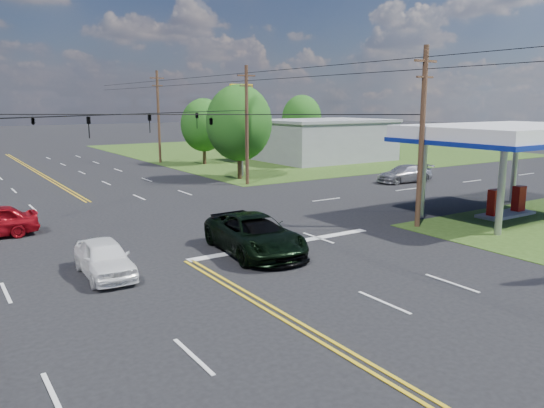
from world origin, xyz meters
TOP-DOWN VIEW (x-y plane):
  - ground at (0.00, 12.00)m, footprint 280.00×280.00m
  - grass_ne at (35.00, 44.00)m, footprint 46.00×48.00m
  - stop_bar at (5.00, 4.00)m, footprint 10.00×0.50m
  - retail_ne at (30.00, 32.00)m, footprint 14.00×10.00m
  - gas_canopy at (19.50, 2.00)m, footprint 12.20×8.20m
  - pole_se at (13.00, 3.00)m, footprint 1.60×0.28m
  - pole_ne at (13.00, 21.00)m, footprint 1.60×0.28m
  - pole_right_far at (13.00, 40.00)m, footprint 1.60×0.28m
  - span_wire_signals at (0.00, 12.00)m, footprint 26.00×18.00m
  - power_lines at (0.00, 10.00)m, footprint 26.04×100.00m
  - tree_right_a at (14.00, 24.00)m, footprint 5.70×5.70m
  - tree_right_b at (16.50, 36.00)m, footprint 4.94×4.94m
  - tree_far_r at (34.00, 42.00)m, footprint 5.32×5.32m
  - pickup_dkgreen at (3.00, 3.50)m, footprint 3.54×6.46m
  - suv_black at (3.00, 3.15)m, footprint 2.40×5.42m
  - pickup_white at (-3.50, 4.00)m, footprint 1.85×4.28m
  - sedan_far at (24.69, 14.79)m, footprint 5.20×2.58m
  - polesign_ne at (15.13, 25.50)m, footprint 2.28×0.33m

SIDE VIEW (x-z plane):
  - ground at x=0.00m, z-range 0.00..0.00m
  - grass_ne at x=35.00m, z-range -0.01..0.01m
  - stop_bar at x=5.00m, z-range -0.01..0.01m
  - pickup_white at x=-3.50m, z-range 0.00..1.44m
  - sedan_far at x=24.69m, z-range 0.00..1.45m
  - suv_black at x=3.00m, z-range 0.00..1.55m
  - pickup_dkgreen at x=3.00m, z-range 0.00..1.72m
  - retail_ne at x=30.00m, z-range 0.00..4.40m
  - tree_right_b at x=16.50m, z-range 0.68..7.76m
  - tree_far_r at x=34.00m, z-range 0.73..8.36m
  - gas_canopy at x=19.50m, z-range 2.04..7.39m
  - tree_right_a at x=14.00m, z-range 0.78..8.96m
  - pole_se at x=13.00m, z-range 0.17..9.67m
  - pole_ne at x=13.00m, z-range 0.17..9.67m
  - pole_right_far at x=13.00m, z-range 0.17..10.17m
  - span_wire_signals at x=0.00m, z-range 5.43..6.56m
  - polesign_ne at x=15.13m, z-range 2.33..10.58m
  - power_lines at x=0.00m, z-range 8.28..8.92m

